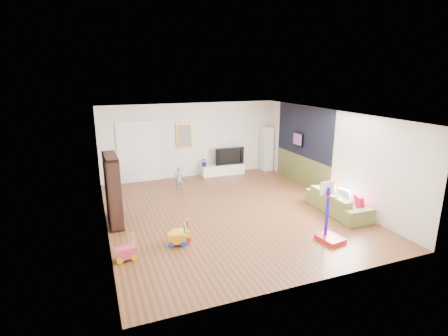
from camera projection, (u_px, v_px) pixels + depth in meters
name	position (u px, v px, depth m)	size (l,w,h in m)	color
floor	(229.00, 211.00, 9.76)	(6.50, 7.50, 0.00)	brown
ceiling	(230.00, 114.00, 9.05)	(6.50, 7.50, 0.00)	white
wall_back	(191.00, 140.00, 12.78)	(6.50, 0.00, 2.70)	silver
wall_front	(310.00, 216.00, 6.03)	(6.50, 0.00, 2.70)	beige
wall_left	(102.00, 177.00, 8.28)	(0.00, 7.50, 2.70)	silver
wall_right	(329.00, 155.00, 10.54)	(0.00, 7.50, 2.70)	silver
navy_accent	(303.00, 131.00, 11.66)	(0.01, 3.20, 1.70)	black
olive_wainscot	(301.00, 170.00, 12.02)	(0.01, 3.20, 1.00)	brown
doorway	(139.00, 153.00, 12.16)	(1.45, 0.06, 2.10)	white
painting_back	(185.00, 136.00, 12.61)	(0.62, 0.06, 0.92)	gold
artwork_right	(298.00, 139.00, 11.90)	(0.04, 0.56, 0.46)	#7F3F8C
media_console	(223.00, 170.00, 13.24)	(1.63, 0.41, 0.38)	white
tall_cabinet	(267.00, 149.00, 13.72)	(0.40, 0.40, 1.72)	silver
bookshelf	(113.00, 190.00, 8.77)	(0.32, 1.22, 1.78)	black
sofa	(338.00, 202.00, 9.60)	(2.04, 0.80, 0.60)	olive
basketball_hoop	(333.00, 213.00, 7.85)	(0.48, 0.58, 1.39)	red
ride_on_yellow	(180.00, 231.00, 7.92)	(0.40, 0.25, 0.53)	yellow
ride_on_orange	(177.00, 234.00, 7.77)	(0.40, 0.25, 0.53)	orange
ride_on_pink	(125.00, 248.00, 7.14)	(0.40, 0.25, 0.54)	#CE3757
child	(179.00, 178.00, 11.49)	(0.29, 0.19, 0.79)	slate
tv	(229.00, 156.00, 13.24)	(1.13, 0.15, 0.65)	black
vase_plant	(205.00, 162.00, 12.91)	(0.32, 0.27, 0.35)	navy
pillow_left	(359.00, 203.00, 9.09)	(0.10, 0.40, 0.40)	#C20A3F
pillow_center	(344.00, 196.00, 9.62)	(0.10, 0.39, 0.39)	silver
pillow_right	(329.00, 189.00, 10.16)	(0.10, 0.37, 0.37)	#C44F22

